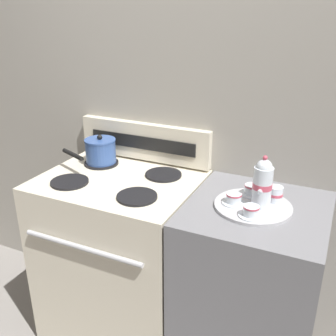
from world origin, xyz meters
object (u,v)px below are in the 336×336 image
teapot (263,183)px  teacup_left (234,199)px  creamer_jug (275,194)px  teacup_right (251,211)px  saucepan (100,151)px  teacup_front (252,190)px  stove (122,258)px  serving_tray (253,206)px

teapot → teacup_left: (-0.11, -0.02, -0.09)m
creamer_jug → teacup_right: bearing=-109.7°
saucepan → teacup_left: 0.81m
teapot → teacup_front: (-0.06, 0.10, -0.09)m
teapot → saucepan: bearing=170.8°
stove → teacup_left: teacup_left is taller
serving_tray → teapot: teapot is taller
teacup_front → stove: bearing=-172.3°
teacup_right → teacup_front: bearing=103.0°
serving_tray → stove: bearing=179.3°
stove → creamer_jug: (0.76, 0.06, 0.52)m
serving_tray → teapot: (0.03, -0.00, 0.11)m
saucepan → teacup_right: (0.89, -0.25, -0.04)m
stove → serving_tray: bearing=-0.7°
serving_tray → teacup_left: teacup_left is taller
stove → teacup_left: 0.79m
teacup_left → teacup_front: bearing=67.8°
teapot → teacup_right: teapot is taller
stove → teapot: (0.71, -0.01, 0.59)m
teacup_right → teacup_left: bearing=139.8°
stove → creamer_jug: size_ratio=13.68×
saucepan → serving_tray: size_ratio=0.85×
teacup_front → creamer_jug: size_ratio=1.44×
teapot → creamer_jug: size_ratio=3.32×
teapot → teacup_right: 0.13m
saucepan → creamer_jug: size_ratio=4.04×
teapot → teacup_front: size_ratio=2.30×
stove → serving_tray: (0.68, -0.01, 0.48)m
saucepan → creamer_jug: (0.95, -0.07, -0.03)m
stove → saucepan: saucepan is taller
teacup_left → teacup_right: (0.09, -0.08, 0.00)m
teapot → serving_tray: bearing=172.8°
teacup_front → creamer_jug: bearing=-12.9°
teacup_left → saucepan: bearing=168.2°
stove → teacup_right: bearing=-9.0°
teapot → teacup_left: bearing=-170.3°
serving_tray → teacup_front: teacup_front is taller
teacup_left → creamer_jug: size_ratio=1.44×
stove → teacup_front: teacup_front is taller
teacup_right → teacup_front: size_ratio=1.00×
saucepan → teacup_left: size_ratio=2.80×
saucepan → serving_tray: 0.89m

